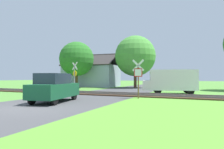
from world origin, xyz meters
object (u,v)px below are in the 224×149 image
object	(u,v)px
tree_left	(77,59)
parked_car	(55,88)
tree_center	(135,56)
mail_truck	(171,80)
stop_sign_near	(138,76)
crossing_sign_far	(75,74)
house	(92,75)

from	to	relation	value
tree_left	parked_car	world-z (taller)	tree_left
tree_left	tree_center	size ratio (longest dim) A/B	0.87
mail_truck	parked_car	world-z (taller)	mail_truck
stop_sign_near	crossing_sign_far	bearing A→B (deg)	-32.03
crossing_sign_far	parked_car	size ratio (longest dim) A/B	0.76
stop_sign_near	crossing_sign_far	xyz separation A→B (m)	(-8.45, 4.31, 0.22)
tree_left	mail_truck	world-z (taller)	tree_left
house	mail_truck	size ratio (longest dim) A/B	1.76
stop_sign_near	tree_left	bearing A→B (deg)	-45.27
crossing_sign_far	tree_left	bearing A→B (deg)	138.61
house	tree_center	distance (m)	8.41
house	tree_center	bearing A→B (deg)	-11.36
tree_center	parked_car	bearing A→B (deg)	-88.70
tree_left	parked_car	bearing A→B (deg)	-60.85
stop_sign_near	tree_center	bearing A→B (deg)	-77.09
crossing_sign_far	parked_car	distance (m)	9.46
house	parked_car	size ratio (longest dim) A/B	2.16
mail_truck	parked_car	xyz separation A→B (m)	(-5.78, -9.54, -0.34)
tree_left	mail_truck	size ratio (longest dim) A/B	1.29
stop_sign_near	mail_truck	xyz separation A→B (m)	(1.58, 5.47, -0.43)
crossing_sign_far	tree_center	distance (m)	11.03
tree_center	mail_truck	size ratio (longest dim) A/B	1.47
stop_sign_near	house	distance (m)	19.72
stop_sign_near	tree_left	size ratio (longest dim) A/B	0.42
mail_truck	house	bearing A→B (deg)	40.62
stop_sign_near	parked_car	distance (m)	5.90
stop_sign_near	tree_center	size ratio (longest dim) A/B	0.37
house	mail_truck	world-z (taller)	house
tree_left	parked_car	distance (m)	16.88
house	tree_left	size ratio (longest dim) A/B	1.37
tree_left	mail_truck	distance (m)	14.98
crossing_sign_far	house	size ratio (longest dim) A/B	0.35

